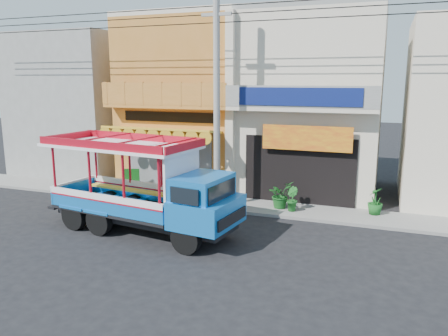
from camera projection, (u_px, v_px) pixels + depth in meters
name	position (u px, v px, depth m)	size (l,w,h in m)	color
ground	(209.00, 239.00, 14.47)	(90.00, 90.00, 0.00)	black
sidewalk	(246.00, 206.00, 18.14)	(30.00, 2.00, 0.12)	slate
shophouse_left	(195.00, 101.00, 22.33)	(6.00, 7.50, 8.24)	#B57028
shophouse_right	(313.00, 104.00, 20.29)	(6.00, 6.75, 8.24)	beige
party_pilaster	(230.00, 108.00, 18.47)	(0.35, 0.30, 8.00)	beige
filler_building_left	(83.00, 105.00, 24.81)	(6.00, 6.00, 7.60)	gray
utility_pole	(220.00, 84.00, 16.79)	(28.00, 0.26, 9.00)	gray
songthaew_truck	(154.00, 190.00, 14.62)	(7.25, 3.19, 3.27)	black
green_sign	(132.00, 182.00, 20.16)	(0.67, 0.51, 1.06)	black
potted_plant_a	(280.00, 195.00, 17.55)	(0.97, 0.84, 1.08)	#19581E
potted_plant_b	(292.00, 199.00, 17.14)	(0.53, 0.42, 0.96)	#19581E
potted_plant_c	(375.00, 201.00, 16.68)	(0.58, 0.58, 1.04)	#19581E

